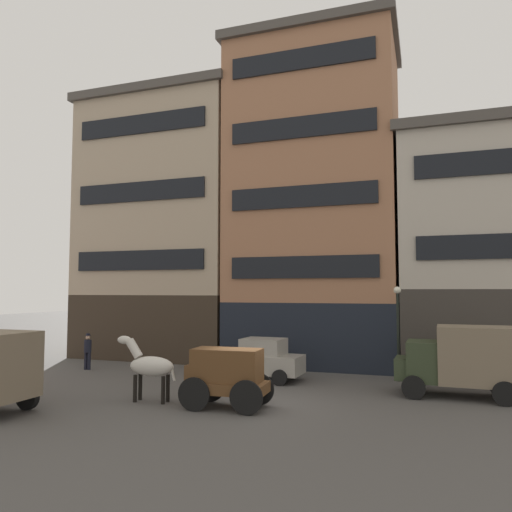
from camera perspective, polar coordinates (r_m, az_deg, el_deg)
ground_plane at (r=17.52m, az=-0.26°, el=-17.06°), size 120.00×120.00×0.00m
building_far_left at (r=31.02m, az=-10.23°, el=3.46°), size 10.03×6.89×15.84m
building_center_left at (r=27.89m, az=6.93°, el=6.52°), size 9.38×6.89×18.00m
building_center_right at (r=27.16m, az=26.85°, el=0.83°), size 10.18×6.89×12.01m
cargo_wagon at (r=16.99m, az=-3.56°, el=-13.51°), size 2.97×1.63×1.98m
draft_horse at (r=18.29m, az=-12.33°, el=-12.36°), size 2.35×0.68×2.30m
delivery_truck_far at (r=20.03m, az=22.81°, el=-10.96°), size 4.41×2.25×2.62m
sedan_light at (r=22.04m, az=0.61°, el=-11.94°), size 3.79×2.05×1.83m
pedestrian_officer at (r=26.31m, az=-19.02°, el=-10.29°), size 0.36×0.36×1.79m
streetlamp_curbside at (r=22.48m, az=16.20°, el=-7.13°), size 0.32×0.32×4.12m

